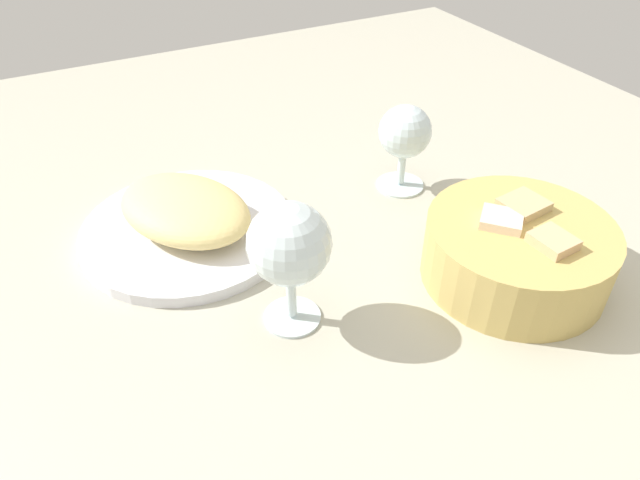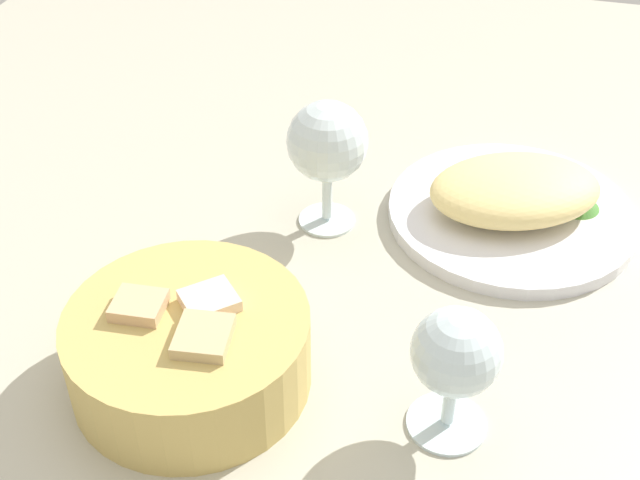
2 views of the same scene
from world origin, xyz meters
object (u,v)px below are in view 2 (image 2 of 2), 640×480
(bread_basket, at_px, (189,348))
(wine_glass_far, at_px, (456,358))
(plate, at_px, (511,214))
(wine_glass_near, at_px, (327,145))

(bread_basket, xyz_separation_m, wine_glass_far, (-0.21, -0.01, 0.04))
(plate, xyz_separation_m, wine_glass_far, (0.03, 0.28, 0.07))
(bread_basket, bearing_deg, wine_glass_near, -102.40)
(bread_basket, height_order, wine_glass_far, wine_glass_far)
(plate, relative_size, bread_basket, 1.28)
(wine_glass_near, bearing_deg, bread_basket, 77.60)
(plate, height_order, wine_glass_far, wine_glass_far)
(bread_basket, distance_m, wine_glass_far, 0.21)
(plate, distance_m, bread_basket, 0.37)
(bread_basket, relative_size, wine_glass_near, 1.45)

